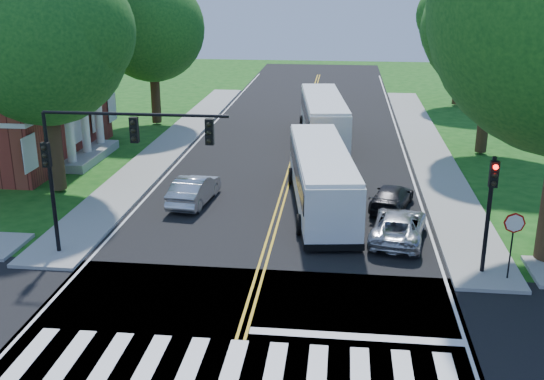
# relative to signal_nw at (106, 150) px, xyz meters

# --- Properties ---
(ground) EXTENTS (140.00, 140.00, 0.00)m
(ground) POSITION_rel_signal_nw_xyz_m (5.86, -6.43, -4.38)
(ground) COLOR #124711
(ground) RESTS_ON ground
(road) EXTENTS (14.00, 96.00, 0.01)m
(road) POSITION_rel_signal_nw_xyz_m (5.86, 11.57, -4.37)
(road) COLOR black
(road) RESTS_ON ground
(cross_road) EXTENTS (60.00, 12.00, 0.01)m
(cross_road) POSITION_rel_signal_nw_xyz_m (5.86, -6.43, -4.37)
(cross_road) COLOR black
(cross_road) RESTS_ON ground
(center_line) EXTENTS (0.36, 70.00, 0.01)m
(center_line) POSITION_rel_signal_nw_xyz_m (5.86, 15.57, -4.36)
(center_line) COLOR gold
(center_line) RESTS_ON road
(edge_line_w) EXTENTS (0.12, 70.00, 0.01)m
(edge_line_w) POSITION_rel_signal_nw_xyz_m (-0.94, 15.57, -4.36)
(edge_line_w) COLOR silver
(edge_line_w) RESTS_ON road
(edge_line_e) EXTENTS (0.12, 70.00, 0.01)m
(edge_line_e) POSITION_rel_signal_nw_xyz_m (12.66, 15.57, -4.36)
(edge_line_e) COLOR silver
(edge_line_e) RESTS_ON road
(crosswalk) EXTENTS (12.60, 3.00, 0.01)m
(crosswalk) POSITION_rel_signal_nw_xyz_m (5.86, -6.93, -4.36)
(crosswalk) COLOR silver
(crosswalk) RESTS_ON road
(stop_bar) EXTENTS (6.60, 0.40, 0.01)m
(stop_bar) POSITION_rel_signal_nw_xyz_m (9.36, -4.83, -4.36)
(stop_bar) COLOR silver
(stop_bar) RESTS_ON road
(sidewalk_nw) EXTENTS (2.60, 40.00, 0.15)m
(sidewalk_nw) POSITION_rel_signal_nw_xyz_m (-2.44, 18.57, -4.30)
(sidewalk_nw) COLOR gray
(sidewalk_nw) RESTS_ON ground
(sidewalk_ne) EXTENTS (2.60, 40.00, 0.15)m
(sidewalk_ne) POSITION_rel_signal_nw_xyz_m (14.16, 18.57, -4.30)
(sidewalk_ne) COLOR gray
(sidewalk_ne) RESTS_ON ground
(tree_west_near) EXTENTS (8.00, 8.00, 11.40)m
(tree_west_near) POSITION_rel_signal_nw_xyz_m (-5.64, 7.57, 3.15)
(tree_west_near) COLOR #352815
(tree_west_near) RESTS_ON ground
(tree_west_far) EXTENTS (7.60, 7.60, 10.67)m
(tree_west_far) POSITION_rel_signal_nw_xyz_m (-5.14, 23.57, 2.62)
(tree_west_far) COLOR #352815
(tree_west_far) RESTS_ON ground
(tree_east_mid) EXTENTS (8.40, 8.40, 11.93)m
(tree_east_mid) POSITION_rel_signal_nw_xyz_m (17.36, 17.57, 3.48)
(tree_east_mid) COLOR #352815
(tree_east_mid) RESTS_ON ground
(tree_east_far) EXTENTS (7.20, 7.20, 10.34)m
(tree_east_far) POSITION_rel_signal_nw_xyz_m (18.36, 33.57, 2.48)
(tree_east_far) COLOR #352815
(tree_east_far) RESTS_ON ground
(signal_nw) EXTENTS (7.15, 0.46, 5.66)m
(signal_nw) POSITION_rel_signal_nw_xyz_m (0.00, 0.00, 0.00)
(signal_nw) COLOR black
(signal_nw) RESTS_ON ground
(signal_ne) EXTENTS (0.30, 0.46, 4.40)m
(signal_ne) POSITION_rel_signal_nw_xyz_m (14.06, 0.01, -1.41)
(signal_ne) COLOR black
(signal_ne) RESTS_ON ground
(stop_sign) EXTENTS (0.76, 0.08, 2.53)m
(stop_sign) POSITION_rel_signal_nw_xyz_m (14.86, -0.45, -2.35)
(stop_sign) COLOR black
(stop_sign) RESTS_ON ground
(bus_lead) EXTENTS (3.91, 11.36, 2.88)m
(bus_lead) POSITION_rel_signal_nw_xyz_m (7.81, 6.69, -2.85)
(bus_lead) COLOR white
(bus_lead) RESTS_ON road
(bus_follow) EXTENTS (3.76, 11.69, 2.97)m
(bus_follow) POSITION_rel_signal_nw_xyz_m (7.43, 19.96, -2.80)
(bus_follow) COLOR white
(bus_follow) RESTS_ON road
(hatchback) EXTENTS (1.89, 4.34, 1.39)m
(hatchback) POSITION_rel_signal_nw_xyz_m (1.66, 6.59, -3.67)
(hatchback) COLOR #AFB2B6
(hatchback) RESTS_ON road
(suv) EXTENTS (2.82, 4.78, 1.25)m
(suv) POSITION_rel_signal_nw_xyz_m (11.20, 3.06, -3.74)
(suv) COLOR #BBBDC2
(suv) RESTS_ON road
(dark_sedan) EXTENTS (2.57, 4.21, 1.14)m
(dark_sedan) POSITION_rel_signal_nw_xyz_m (11.17, 6.89, -3.80)
(dark_sedan) COLOR black
(dark_sedan) RESTS_ON road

